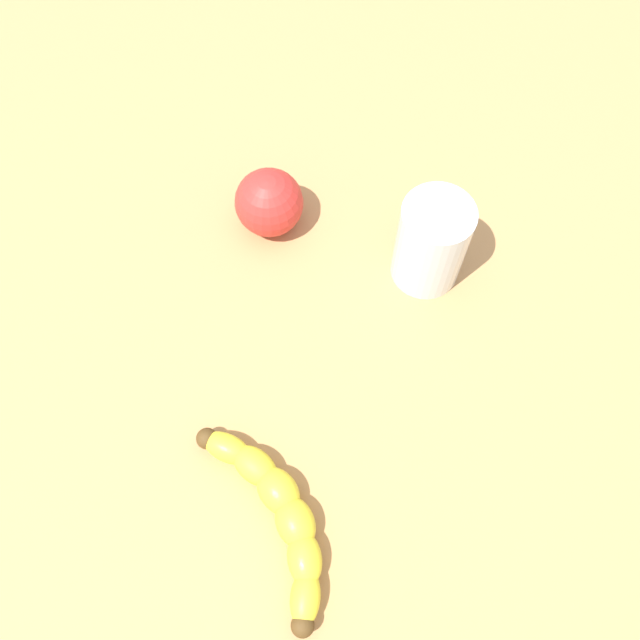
# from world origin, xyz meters

# --- Properties ---
(wooden_tabletop) EXTENTS (1.20, 1.20, 0.03)m
(wooden_tabletop) POSITION_xyz_m (0.00, 0.00, 0.01)
(wooden_tabletop) COLOR #B6824F
(wooden_tabletop) RESTS_ON ground
(banana) EXTENTS (0.15, 0.17, 0.04)m
(banana) POSITION_xyz_m (-0.01, -0.19, 0.05)
(banana) COLOR yellow
(banana) RESTS_ON wooden_tabletop
(smoothie_glass) EXTENTS (0.07, 0.07, 0.11)m
(smoothie_glass) POSITION_xyz_m (0.10, 0.10, 0.08)
(smoothie_glass) COLOR silver
(smoothie_glass) RESTS_ON wooden_tabletop
(apple_fruit) EXTENTS (0.08, 0.08, 0.08)m
(apple_fruit) POSITION_xyz_m (-0.08, 0.14, 0.07)
(apple_fruit) COLOR red
(apple_fruit) RESTS_ON wooden_tabletop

